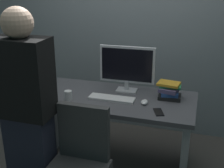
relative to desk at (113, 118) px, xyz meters
The scene contains 10 objects.
ground_plane 0.51m from the desk, ahead, with size 9.00×9.00×0.00m, color #4C4742.
wall_back 1.34m from the desk, 90.00° to the left, with size 6.40×0.10×3.00m, color gray.
desk is the anchor object (origin of this frame).
person_at_desk 0.95m from the desk, 119.29° to the right, with size 0.40×0.24×1.64m.
monitor 0.52m from the desk, 66.59° to the left, with size 0.54×0.15×0.46m.
keyboard 0.24m from the desk, 85.43° to the right, with size 0.43×0.13×0.02m, color white.
mouse 0.40m from the desk, 12.63° to the right, with size 0.06×0.10×0.03m, color white.
cup_near_keyboard 0.50m from the desk, 153.50° to the right, with size 0.07×0.07×0.09m, color silver.
book_stack 0.60m from the desk, 13.56° to the left, with size 0.23×0.20×0.15m.
cell_phone 0.56m from the desk, 24.73° to the right, with size 0.07×0.14×0.01m, color black.
Camera 1 is at (0.75, -2.50, 1.83)m, focal length 47.75 mm.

